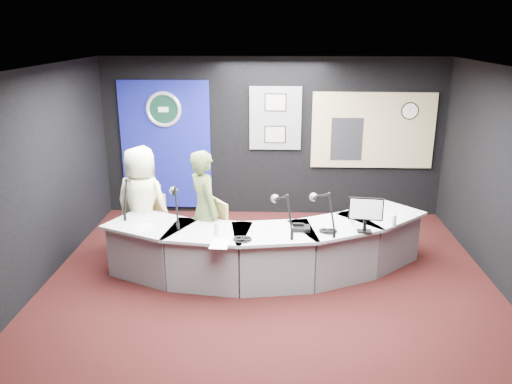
{
  "coord_description": "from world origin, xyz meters",
  "views": [
    {
      "loc": [
        0.07,
        -5.92,
        3.28
      ],
      "look_at": [
        -0.2,
        0.8,
        1.1
      ],
      "focal_mm": 36.0,
      "sensor_mm": 36.0,
      "label": 1
    }
  ],
  "objects_px": {
    "armchair_right": "(206,239)",
    "person_man": "(142,203)",
    "broadcast_desk": "(266,248)",
    "armchair_left": "(144,225)",
    "person_woman": "(205,210)"
  },
  "relations": [
    {
      "from": "broadcast_desk",
      "to": "person_woman",
      "type": "distance_m",
      "value": 1.0
    },
    {
      "from": "broadcast_desk",
      "to": "armchair_left",
      "type": "xyz_separation_m",
      "value": [
        -1.81,
        0.45,
        0.13
      ]
    },
    {
      "from": "person_woman",
      "to": "broadcast_desk",
      "type": "bearing_deg",
      "value": -132.24
    },
    {
      "from": "armchair_right",
      "to": "person_woman",
      "type": "relative_size",
      "value": 0.5
    },
    {
      "from": "broadcast_desk",
      "to": "person_man",
      "type": "xyz_separation_m",
      "value": [
        -1.81,
        0.45,
        0.47
      ]
    },
    {
      "from": "armchair_left",
      "to": "person_man",
      "type": "bearing_deg",
      "value": 0.0
    },
    {
      "from": "person_man",
      "to": "person_woman",
      "type": "bearing_deg",
      "value": 177.46
    },
    {
      "from": "broadcast_desk",
      "to": "person_woman",
      "type": "height_order",
      "value": "person_woman"
    },
    {
      "from": "person_woman",
      "to": "armchair_right",
      "type": "bearing_deg",
      "value": -0.0
    },
    {
      "from": "person_man",
      "to": "armchair_right",
      "type": "bearing_deg",
      "value": 177.46
    },
    {
      "from": "armchair_left",
      "to": "person_man",
      "type": "relative_size",
      "value": 0.6
    },
    {
      "from": "broadcast_desk",
      "to": "person_man",
      "type": "bearing_deg",
      "value": 165.92
    },
    {
      "from": "armchair_right",
      "to": "armchair_left",
      "type": "bearing_deg",
      "value": -142.18
    },
    {
      "from": "armchair_left",
      "to": "person_man",
      "type": "distance_m",
      "value": 0.34
    },
    {
      "from": "armchair_right",
      "to": "person_man",
      "type": "height_order",
      "value": "person_man"
    }
  ]
}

